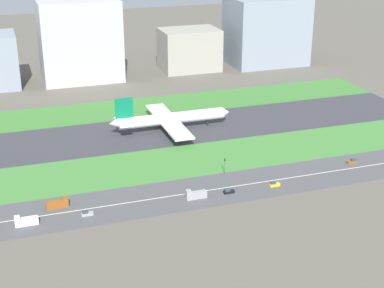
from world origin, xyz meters
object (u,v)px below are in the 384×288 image
at_px(hangar_building, 80,40).
at_px(fuel_tank_west, 73,53).
at_px(office_tower, 189,50).
at_px(airliner, 169,119).
at_px(car_4, 352,161).
at_px(truck_1, 196,195).
at_px(car_5, 87,213).
at_px(traffic_light, 225,165).
at_px(car_2, 229,191).
at_px(truck_0, 26,221).
at_px(car_0, 274,184).
at_px(cargo_warehouse, 266,31).
at_px(truck_2, 58,204).

relative_size(hangar_building, fuel_tank_west, 2.85).
xyz_separation_m(office_tower, fuel_tank_west, (-76.02, 45.00, -6.63)).
height_order(airliner, car_4, airliner).
distance_m(airliner, office_tower, 124.58).
relative_size(truck_1, car_5, 1.91).
bearing_deg(traffic_light, car_2, -106.87).
relative_size(truck_0, office_tower, 0.21).
distance_m(truck_0, traffic_light, 87.01).
relative_size(car_0, car_5, 1.00).
bearing_deg(truck_0, airliner, -134.99).
distance_m(hangar_building, cargo_warehouse, 136.18).
relative_size(truck_2, hangar_building, 0.16).
distance_m(airliner, car_2, 78.20).
relative_size(truck_1, truck_2, 1.00).
height_order(truck_2, hangar_building, hangar_building).
distance_m(airliner, car_0, 81.24).
height_order(traffic_light, office_tower, office_tower).
height_order(truck_2, car_5, truck_2).
xyz_separation_m(airliner, car_5, (-55.87, -78.00, -5.31)).
relative_size(car_4, office_tower, 0.11).
distance_m(truck_1, car_5, 43.38).
bearing_deg(cargo_warehouse, truck_2, -133.76).
bearing_deg(fuel_tank_west, office_tower, -30.62).
height_order(truck_1, car_4, truck_1).
bearing_deg(cargo_warehouse, office_tower, 180.00).
bearing_deg(hangar_building, traffic_light, -78.87).
relative_size(truck_0, car_4, 1.91).
bearing_deg(car_5, truck_1, 180.00).
height_order(car_5, cargo_warehouse, cargo_warehouse).
relative_size(car_0, truck_1, 0.52).
height_order(airliner, hangar_building, hangar_building).
relative_size(truck_1, car_2, 1.91).
bearing_deg(car_0, airliner, -74.19).
height_order(truck_0, truck_2, same).
bearing_deg(fuel_tank_west, cargo_warehouse, -18.37).
xyz_separation_m(truck_0, office_tower, (127.53, 192.00, 12.83)).
relative_size(truck_0, truck_2, 1.00).
bearing_deg(office_tower, airliner, -113.50).
distance_m(truck_1, car_2, 14.17).
bearing_deg(car_2, truck_1, 0.00).
bearing_deg(truck_2, truck_0, -141.91).
relative_size(airliner, truck_1, 7.74).
relative_size(truck_0, fuel_tank_west, 0.45).
xyz_separation_m(office_tower, cargo_warehouse, (59.49, 0.00, 9.71)).
height_order(truck_1, cargo_warehouse, cargo_warehouse).
bearing_deg(car_4, airliner, 134.21).
relative_size(truck_0, cargo_warehouse, 0.15).
xyz_separation_m(airliner, cargo_warehouse, (109.04, 114.00, 17.98)).
bearing_deg(traffic_light, truck_0, -168.06).
relative_size(car_0, cargo_warehouse, 0.08).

